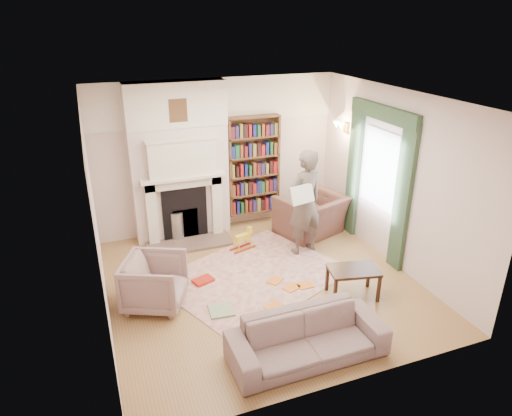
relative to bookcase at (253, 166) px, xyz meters
name	(u,v)px	position (x,y,z in m)	size (l,w,h in m)	color
floor	(262,283)	(-0.65, -2.12, -1.18)	(4.50, 4.50, 0.00)	olive
ceiling	(263,98)	(-0.65, -2.12, 1.62)	(4.50, 4.50, 0.00)	white
wall_back	(218,156)	(-0.65, 0.13, 0.22)	(4.50, 4.50, 0.00)	silver
wall_front	(345,277)	(-0.65, -4.37, 0.22)	(4.50, 4.50, 0.00)	silver
wall_left	(96,222)	(-2.90, -2.12, 0.22)	(4.50, 4.50, 0.00)	silver
wall_right	(395,180)	(1.60, -2.12, 0.22)	(4.50, 4.50, 0.00)	silver
fireplace	(180,164)	(-1.40, -0.07, 0.21)	(1.70, 0.58, 2.80)	silver
bookcase	(253,166)	(0.00, 0.00, 0.00)	(1.00, 0.24, 1.85)	brown
window	(380,169)	(1.58, -1.72, 0.27)	(0.02, 0.90, 1.30)	silver
curtain_left	(403,198)	(1.55, -2.42, 0.02)	(0.07, 0.32, 2.40)	#29402B
curtain_right	(354,171)	(1.55, -1.02, 0.02)	(0.07, 0.32, 2.40)	#29402B
pelmet	(383,113)	(1.54, -1.72, 1.20)	(0.09, 1.70, 0.24)	#29402B
wall_sconce	(337,129)	(1.38, -0.62, 0.72)	(0.20, 0.24, 0.24)	gold
rug	(254,276)	(-0.69, -1.89, -1.17)	(2.63, 2.02, 0.01)	beige
armchair_reading	(311,215)	(0.83, -0.83, -0.81)	(1.13, 0.99, 0.74)	#482D26
armchair_left	(155,282)	(-2.25, -2.12, -0.81)	(0.79, 0.81, 0.74)	gray
sofa	(307,338)	(-0.74, -3.83, -0.90)	(1.88, 0.73, 0.55)	gray
man_reading	(305,203)	(0.38, -1.43, -0.26)	(0.67, 0.44, 1.83)	#594E47
newspaper	(302,194)	(0.23, -1.63, -0.02)	(0.43, 0.02, 0.30)	white
coffee_table	(353,282)	(0.45, -2.91, -0.95)	(0.70, 0.45, 0.45)	black
paraffin_heater	(177,226)	(-1.56, -0.22, -0.90)	(0.24, 0.24, 0.55)	#989B9F
rocking_horse	(243,240)	(-0.57, -1.00, -0.98)	(0.45, 0.18, 0.39)	yellow
board_game	(221,310)	(-1.45, -2.61, -1.15)	(0.33, 0.33, 0.03)	#EBE153
game_box_lid	(203,280)	(-1.49, -1.80, -1.14)	(0.30, 0.20, 0.05)	red
comic_annuals	(286,290)	(-0.38, -2.45, -1.16)	(0.93, 0.90, 0.02)	red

